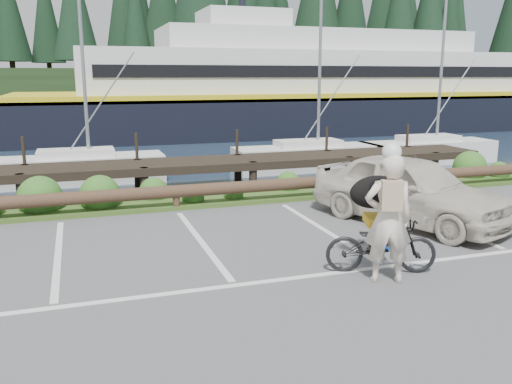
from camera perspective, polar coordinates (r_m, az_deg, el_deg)
ground at (r=8.74m, az=-2.97°, el=-8.88°), size 72.00×72.00×0.00m
harbor_backdrop at (r=86.38m, az=-16.87°, el=9.58°), size 170.00×160.00×30.00m
vegetation_strip at (r=13.70m, az=-8.88°, el=-1.00°), size 34.00×1.60×0.10m
log_rail at (r=13.04m, az=-8.36°, el=-1.88°), size 32.00×0.30×0.60m
bicycle at (r=9.00m, az=13.02°, el=-5.42°), size 1.88×1.18×0.93m
cyclist at (r=8.46m, az=13.74°, el=-2.78°), size 0.85×0.70×2.01m
dog at (r=9.35m, az=12.55°, el=0.00°), size 0.78×1.08×0.56m
parked_car at (r=12.07m, az=15.88°, el=0.28°), size 3.36×4.73×1.49m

